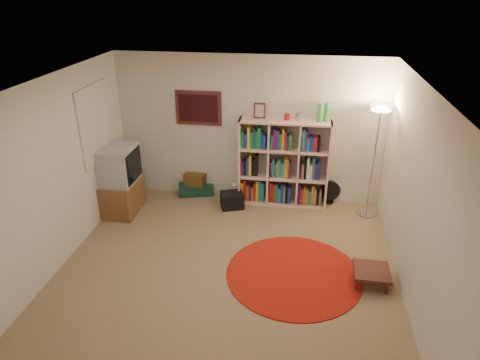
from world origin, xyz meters
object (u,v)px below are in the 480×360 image
object	(u,v)px
floor_lamp	(379,126)
tv_stand	(120,181)
floor_fan	(329,192)
side_table	(372,272)
suitcase	(196,188)
bookshelf	(282,164)

from	to	relation	value
floor_lamp	tv_stand	xyz separation A→B (m)	(-4.05, -0.47, -0.99)
floor_lamp	tv_stand	size ratio (longest dim) A/B	1.63
floor_lamp	floor_fan	bearing A→B (deg)	151.77
floor_fan	side_table	size ratio (longest dim) A/B	0.91
tv_stand	side_table	bearing A→B (deg)	-18.68
tv_stand	suitcase	distance (m)	1.42
floor_fan	suitcase	world-z (taller)	floor_fan
floor_fan	side_table	bearing A→B (deg)	-96.13
suitcase	bookshelf	bearing A→B (deg)	-19.38
suitcase	floor_fan	bearing A→B (deg)	-16.11
floor_lamp	floor_fan	world-z (taller)	floor_lamp
tv_stand	bookshelf	bearing A→B (deg)	15.74
suitcase	side_table	size ratio (longest dim) A/B	1.52
bookshelf	tv_stand	distance (m)	2.71
floor_lamp	suitcase	xyz separation A→B (m)	(-2.99, 0.37, -1.44)
tv_stand	suitcase	bearing A→B (deg)	38.67
bookshelf	suitcase	xyz separation A→B (m)	(-1.55, 0.11, -0.63)
suitcase	side_table	world-z (taller)	side_table
tv_stand	side_table	size ratio (longest dim) A/B	2.48
floor_fan	suitcase	xyz separation A→B (m)	(-2.39, 0.04, -0.11)
bookshelf	side_table	bearing A→B (deg)	-58.27
bookshelf	tv_stand	xyz separation A→B (m)	(-2.61, -0.72, -0.17)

